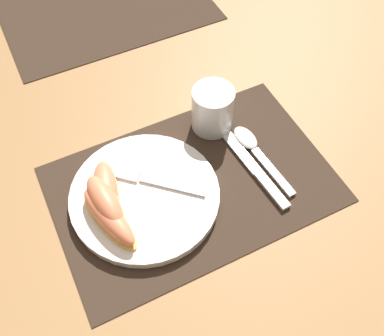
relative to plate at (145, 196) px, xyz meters
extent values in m
plane|color=#A37547|center=(0.09, -0.01, -0.01)|extent=(3.00, 3.00, 0.00)
cube|color=#38281E|center=(0.09, -0.01, -0.01)|extent=(0.48, 0.31, 0.00)
cube|color=#38281E|center=(0.12, 0.52, -0.01)|extent=(0.48, 0.31, 0.00)
cylinder|color=white|center=(0.00, 0.00, 0.00)|extent=(0.25, 0.25, 0.02)
cylinder|color=silver|center=(0.18, 0.09, 0.04)|extent=(0.08, 0.08, 0.09)
cylinder|color=#F9AD19|center=(0.18, 0.09, 0.01)|extent=(0.06, 0.06, 0.03)
cube|color=silver|center=(0.20, -0.08, 0.00)|extent=(0.02, 0.08, 0.01)
cube|color=silver|center=(0.19, 0.02, -0.01)|extent=(0.03, 0.12, 0.01)
cube|color=silver|center=(0.22, -0.05, -0.01)|extent=(0.02, 0.11, 0.01)
ellipsoid|color=silver|center=(0.22, 0.03, 0.00)|extent=(0.04, 0.06, 0.01)
cube|color=silver|center=(0.05, -0.01, 0.01)|extent=(0.10, 0.09, 0.00)
cube|color=silver|center=(-0.02, 0.06, 0.01)|extent=(0.07, 0.07, 0.00)
ellipsoid|color=#F7C656|center=(-0.06, 0.02, 0.01)|extent=(0.08, 0.13, 0.01)
ellipsoid|color=#F4845B|center=(-0.06, 0.02, 0.03)|extent=(0.07, 0.13, 0.03)
ellipsoid|color=#F7C656|center=(-0.07, 0.00, 0.01)|extent=(0.05, 0.11, 0.01)
ellipsoid|color=#F4845B|center=(-0.07, 0.00, 0.03)|extent=(0.05, 0.11, 0.04)
ellipsoid|color=#F7C656|center=(-0.07, -0.02, 0.01)|extent=(0.07, 0.14, 0.01)
ellipsoid|color=#F4845B|center=(-0.07, -0.02, 0.02)|extent=(0.07, 0.13, 0.03)
camera|label=1|loc=(-0.10, -0.38, 0.65)|focal=42.00mm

